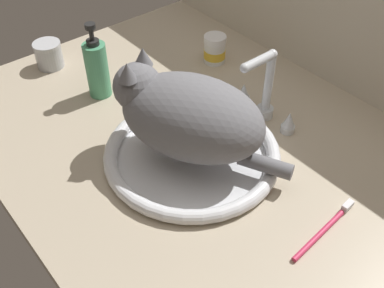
{
  "coord_description": "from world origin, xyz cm",
  "views": [
    {
      "loc": [
        58.21,
        -49.15,
        71.01
      ],
      "look_at": [
        4.55,
        -4.55,
        7.0
      ],
      "focal_mm": 42.7,
      "sensor_mm": 36.0,
      "label": 1
    }
  ],
  "objects_px": {
    "metal_jar": "(49,55)",
    "pill_bottle": "(215,50)",
    "soap_pump_bottle": "(97,69)",
    "toothbrush": "(326,228)",
    "cat": "(184,114)",
    "sink_basin": "(192,153)",
    "faucet": "(265,93)"
  },
  "relations": [
    {
      "from": "sink_basin",
      "to": "cat",
      "type": "height_order",
      "value": "cat"
    },
    {
      "from": "sink_basin",
      "to": "faucet",
      "type": "relative_size",
      "value": 2.09
    },
    {
      "from": "cat",
      "to": "metal_jar",
      "type": "bearing_deg",
      "value": -173.51
    },
    {
      "from": "cat",
      "to": "metal_jar",
      "type": "height_order",
      "value": "cat"
    },
    {
      "from": "cat",
      "to": "soap_pump_bottle",
      "type": "height_order",
      "value": "cat"
    },
    {
      "from": "faucet",
      "to": "toothbrush",
      "type": "xyz_separation_m",
      "value": [
        0.3,
        -0.15,
        -0.06
      ]
    },
    {
      "from": "sink_basin",
      "to": "cat",
      "type": "distance_m",
      "value": 0.1
    },
    {
      "from": "cat",
      "to": "soap_pump_bottle",
      "type": "distance_m",
      "value": 0.31
    },
    {
      "from": "sink_basin",
      "to": "cat",
      "type": "bearing_deg",
      "value": -154.3
    },
    {
      "from": "sink_basin",
      "to": "soap_pump_bottle",
      "type": "height_order",
      "value": "soap_pump_bottle"
    },
    {
      "from": "metal_jar",
      "to": "faucet",
      "type": "bearing_deg",
      "value": 28.18
    },
    {
      "from": "toothbrush",
      "to": "sink_basin",
      "type": "bearing_deg",
      "value": -167.58
    },
    {
      "from": "sink_basin",
      "to": "faucet",
      "type": "height_order",
      "value": "faucet"
    },
    {
      "from": "faucet",
      "to": "soap_pump_bottle",
      "type": "height_order",
      "value": "soap_pump_bottle"
    },
    {
      "from": "sink_basin",
      "to": "metal_jar",
      "type": "relative_size",
      "value": 5.16
    },
    {
      "from": "sink_basin",
      "to": "pill_bottle",
      "type": "distance_m",
      "value": 0.39
    },
    {
      "from": "sink_basin",
      "to": "pill_bottle",
      "type": "height_order",
      "value": "pill_bottle"
    },
    {
      "from": "sink_basin",
      "to": "soap_pump_bottle",
      "type": "distance_m",
      "value": 0.33
    },
    {
      "from": "soap_pump_bottle",
      "to": "metal_jar",
      "type": "relative_size",
      "value": 2.64
    },
    {
      "from": "metal_jar",
      "to": "sink_basin",
      "type": "bearing_deg",
      "value": 7.14
    },
    {
      "from": "metal_jar",
      "to": "pill_bottle",
      "type": "distance_m",
      "value": 0.44
    },
    {
      "from": "sink_basin",
      "to": "soap_pump_bottle",
      "type": "bearing_deg",
      "value": -175.14
    },
    {
      "from": "sink_basin",
      "to": "pill_bottle",
      "type": "bearing_deg",
      "value": 131.13
    },
    {
      "from": "metal_jar",
      "to": "pill_bottle",
      "type": "relative_size",
      "value": 0.94
    },
    {
      "from": "faucet",
      "to": "metal_jar",
      "type": "xyz_separation_m",
      "value": [
        -0.52,
        -0.28,
        -0.04
      ]
    },
    {
      "from": "sink_basin",
      "to": "cat",
      "type": "xyz_separation_m",
      "value": [
        -0.02,
        -0.01,
        0.1
      ]
    },
    {
      "from": "cat",
      "to": "toothbrush",
      "type": "relative_size",
      "value": 2.12
    },
    {
      "from": "soap_pump_bottle",
      "to": "toothbrush",
      "type": "xyz_separation_m",
      "value": [
        0.63,
        0.09,
        -0.07
      ]
    },
    {
      "from": "cat",
      "to": "metal_jar",
      "type": "relative_size",
      "value": 5.16
    },
    {
      "from": "toothbrush",
      "to": "cat",
      "type": "bearing_deg",
      "value": -166.85
    },
    {
      "from": "cat",
      "to": "pill_bottle",
      "type": "height_order",
      "value": "cat"
    },
    {
      "from": "sink_basin",
      "to": "pill_bottle",
      "type": "xyz_separation_m",
      "value": [
        -0.25,
        0.29,
        0.02
      ]
    }
  ]
}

